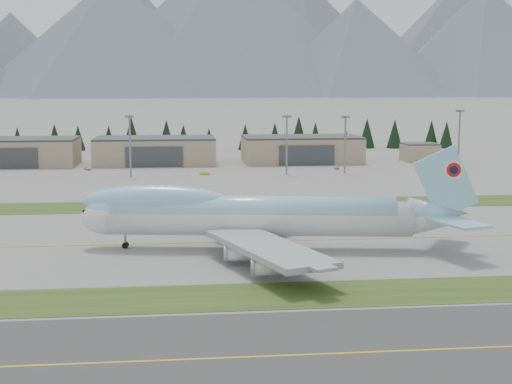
{
  "coord_description": "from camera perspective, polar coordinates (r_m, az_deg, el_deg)",
  "views": [
    {
      "loc": [
        -4.74,
        -140.54,
        31.13
      ],
      "look_at": [
        11.69,
        14.2,
        8.0
      ],
      "focal_mm": 50.0,
      "sensor_mm": 36.0,
      "label": 1
    }
  ],
  "objects": [
    {
      "name": "mountain_ridge_front",
      "position": [
        2335.43,
        -5.73,
        13.11
      ],
      "size": [
        4186.38,
        1303.49,
        510.03
      ],
      "color": "#525C6D",
      "rests_on": "ground"
    },
    {
      "name": "taxiway_line_near",
      "position": [
        84.62,
        -2.49,
        -13.14
      ],
      "size": [
        400.0,
        0.4,
        0.02
      ],
      "primitive_type": "cube",
      "color": "gold",
      "rests_on": "ground"
    },
    {
      "name": "hangar_right",
      "position": [
        295.78,
        3.65,
        3.45
      ],
      "size": [
        48.0,
        26.6,
        10.8
      ],
      "color": "gray",
      "rests_on": "ground"
    },
    {
      "name": "control_shed",
      "position": [
        306.51,
        12.97,
        3.12
      ],
      "size": [
        14.0,
        12.0,
        7.6
      ],
      "color": "gray",
      "rests_on": "ground"
    },
    {
      "name": "hangar_left",
      "position": [
        298.79,
        -18.68,
        3.07
      ],
      "size": [
        48.0,
        26.6,
        10.8
      ],
      "color": "gray",
      "rests_on": "ground"
    },
    {
      "name": "ground",
      "position": [
        144.02,
        -4.04,
        -4.05
      ],
      "size": [
        7000.0,
        7000.0,
        0.0
      ],
      "primitive_type": "plane",
      "color": "slate",
      "rests_on": "ground"
    },
    {
      "name": "floodlight_masts",
      "position": [
        252.22,
        -6.15,
        4.77
      ],
      "size": [
        203.15,
        6.57,
        22.57
      ],
      "color": "slate",
      "rests_on": "ground"
    },
    {
      "name": "asphalt_taxiway",
      "position": [
        84.62,
        -2.49,
        -13.14
      ],
      "size": [
        400.0,
        32.0,
        0.04
      ],
      "primitive_type": "cube",
      "color": "#3B3B3B",
      "rests_on": "ground"
    },
    {
      "name": "grass_strip_near",
      "position": [
        107.26,
        -3.3,
        -8.43
      ],
      "size": [
        400.0,
        14.0,
        0.08
      ],
      "primitive_type": "cube",
      "color": "#2E4719",
      "rests_on": "ground"
    },
    {
      "name": "mountain_ridge_rear",
      "position": [
        3055.1,
        -2.24,
        12.5
      ],
      "size": [
        4398.77,
        1015.01,
        507.5
      ],
      "color": "#525C6D",
      "rests_on": "ground"
    },
    {
      "name": "taxiway_line_main",
      "position": [
        144.02,
        -4.04,
        -4.05
      ],
      "size": [
        400.0,
        0.4,
        0.02
      ],
      "primitive_type": "cube",
      "color": "gold",
      "rests_on": "ground"
    },
    {
      "name": "service_vehicle_a",
      "position": [
        274.73,
        -13.33,
        1.72
      ],
      "size": [
        3.54,
        4.22,
        1.36
      ],
      "primitive_type": "imported",
      "rotation": [
        0.0,
        0.0,
        0.58
      ],
      "color": "silver",
      "rests_on": "ground"
    },
    {
      "name": "hangar_center",
      "position": [
        291.75,
        -8.07,
        3.31
      ],
      "size": [
        48.0,
        26.6,
        10.8
      ],
      "color": "gray",
      "rests_on": "ground"
    },
    {
      "name": "service_vehicle_c",
      "position": [
        272.4,
        6.47,
        1.84
      ],
      "size": [
        2.09,
        4.25,
        1.19
      ],
      "primitive_type": "imported",
      "rotation": [
        0.0,
        0.0,
        -0.11
      ],
      "color": "#B0B0B5",
      "rests_on": "ground"
    },
    {
      "name": "grass_strip_far",
      "position": [
        188.19,
        -4.54,
        -1.09
      ],
      "size": [
        400.0,
        18.0,
        0.08
      ],
      "primitive_type": "cube",
      "color": "#2E4719",
      "rests_on": "ground"
    },
    {
      "name": "service_vehicle_b",
      "position": [
        253.38,
        -4.13,
        1.38
      ],
      "size": [
        3.69,
        1.3,
        1.22
      ],
      "primitive_type": "imported",
      "rotation": [
        0.0,
        0.0,
        1.57
      ],
      "color": "gold",
      "rests_on": "ground"
    },
    {
      "name": "boeing_747_freighter",
      "position": [
        136.67,
        -0.08,
        -1.85
      ],
      "size": [
        77.3,
        65.82,
        20.28
      ],
      "rotation": [
        0.0,
        0.0,
        -0.14
      ],
      "color": "silver",
      "rests_on": "ground"
    },
    {
      "name": "conifer_belt",
      "position": [
        353.99,
        -5.67,
        4.54
      ],
      "size": [
        271.03,
        15.86,
        16.89
      ],
      "color": "black",
      "rests_on": "ground"
    }
  ]
}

